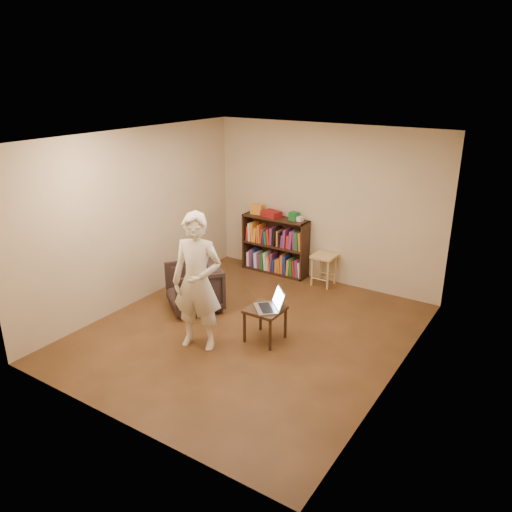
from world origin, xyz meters
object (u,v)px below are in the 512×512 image
Objects in this scene: stool at (324,261)px; laptop at (271,305)px; bookshelf at (275,248)px; armchair at (194,287)px; side_table at (265,314)px; person at (197,282)px.

laptop is (0.22, -2.05, 0.10)m from stool.
bookshelf is 1.60× the size of armchair.
bookshelf reaches higher than stool.
stool is 1.05× the size of laptop.
armchair reaches higher than stool.
laptop is at bearing 19.77° from side_table.
person reaches higher than laptop.
stool is at bearing 92.75° from armchair.
bookshelf is at bearing 117.67° from side_table.
person reaches higher than bookshelf.
armchair is at bearing 116.05° from person.
laptop is 0.28× the size of person.
side_table is (1.12, -2.14, -0.06)m from bookshelf.
bookshelf is at bearing 83.47° from person.
armchair is at bearing -123.36° from stool.
stool is 1.14× the size of side_table.
laptop is at bearing 28.36° from armchair.
armchair is 0.42× the size of person.
stool is at bearing 63.05° from person.
stool is at bearing 141.36° from laptop.
bookshelf is 2.29× the size of stool.
armchair is (-1.22, -1.86, -0.08)m from stool.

